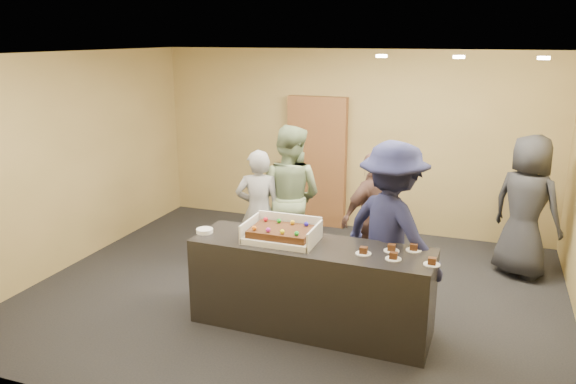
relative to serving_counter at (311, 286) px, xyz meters
The scene contains 17 objects.
room 1.23m from the serving_counter, 120.06° to the left, with size 6.04×6.00×2.70m.
serving_counter is the anchor object (origin of this frame).
storage_cabinet 3.31m from the serving_counter, 106.23° to the left, with size 0.91×0.15×2.01m, color brown.
cake_box 0.59m from the serving_counter, behind, with size 0.71×0.49×0.21m.
sheet_cake 0.63m from the serving_counter, behind, with size 0.61×0.42×0.12m.
plate_stack 1.24m from the serving_counter, behind, with size 0.17×0.17×0.04m, color white.
slice_a 0.72m from the serving_counter, ahead, with size 0.15×0.15×0.07m.
slice_b 0.91m from the serving_counter, ahead, with size 0.15×0.15×0.07m.
slice_c 0.96m from the serving_counter, ahead, with size 0.15×0.15×0.07m.
slice_d 1.09m from the serving_counter, 10.50° to the left, with size 0.15×0.15×0.07m.
slice_e 1.27m from the serving_counter, ahead, with size 0.15×0.15×0.07m.
person_server_grey 1.60m from the serving_counter, 132.15° to the left, with size 0.57×0.37×1.56m, color gray.
person_sage_man 1.72m from the serving_counter, 117.55° to the left, with size 0.89×0.69×1.83m, color gray.
person_navy_man 1.00m from the serving_counter, 36.65° to the left, with size 1.22×0.70×1.88m, color #1C1E44.
person_brown_extra 1.50m from the serving_counter, 76.89° to the left, with size 0.92×0.38×1.57m, color brown.
person_dark_suit 3.00m from the serving_counter, 46.37° to the left, with size 0.86×0.56×1.77m, color #242529.
ceiling_spotlights 2.80m from the serving_counter, 46.03° to the left, with size 1.72×0.12×0.03m.
Camera 1 is at (1.98, -5.66, 2.88)m, focal length 35.00 mm.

